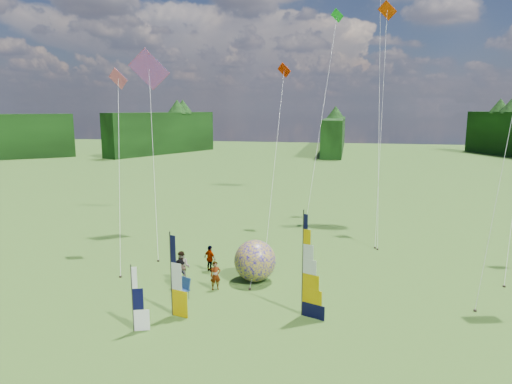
% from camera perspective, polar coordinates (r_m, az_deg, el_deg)
% --- Properties ---
extents(ground, '(220.00, 220.00, 0.00)m').
position_cam_1_polar(ground, '(19.92, 0.54, -18.01)').
color(ground, '#588328').
rests_on(ground, ground).
extents(treeline_ring, '(210.00, 210.00, 8.00)m').
position_cam_1_polar(treeline_ring, '(18.35, 0.56, -6.96)').
color(treeline_ring, '#184912').
rests_on(treeline_ring, ground).
extents(feather_banner_main, '(1.26, 0.57, 4.85)m').
position_cam_1_polar(feather_banner_main, '(21.15, 5.85, -9.13)').
color(feather_banner_main, black).
rests_on(feather_banner_main, ground).
extents(side_banner_left, '(1.06, 0.36, 3.87)m').
position_cam_1_polar(side_banner_left, '(21.58, -10.55, -10.23)').
color(side_banner_left, '#DAA400').
rests_on(side_banner_left, ground).
extents(side_banner_far, '(0.86, 0.37, 2.91)m').
position_cam_1_polar(side_banner_far, '(20.65, -15.19, -12.84)').
color(side_banner_far, white).
rests_on(side_banner_far, ground).
extents(bol_inflatable, '(2.75, 2.75, 2.32)m').
position_cam_1_polar(bol_inflatable, '(25.55, -0.13, -8.57)').
color(bol_inflatable, '#0C0081').
rests_on(bol_inflatable, ground).
extents(spectator_a, '(0.67, 0.58, 1.54)m').
position_cam_1_polar(spectator_a, '(24.58, -5.09, -10.36)').
color(spectator_a, '#66594C').
rests_on(spectator_a, ground).
extents(spectator_b, '(0.90, 0.49, 1.80)m').
position_cam_1_polar(spectator_b, '(25.62, -9.20, -9.28)').
color(spectator_b, '#66594C').
rests_on(spectator_b, ground).
extents(spectator_c, '(0.40, 1.01, 1.54)m').
position_cam_1_polar(spectator_c, '(25.13, -9.48, -9.99)').
color(spectator_c, '#66594C').
rests_on(spectator_c, ground).
extents(spectator_d, '(0.97, 0.80, 1.56)m').
position_cam_1_polar(spectator_d, '(27.21, -5.76, -8.27)').
color(spectator_d, '#66594C').
rests_on(spectator_d, ground).
extents(camp_chair, '(0.85, 0.85, 1.11)m').
position_cam_1_polar(camp_chair, '(23.62, -9.25, -11.91)').
color(camp_chair, navy).
rests_on(camp_chair, ground).
extents(kite_whale, '(7.68, 16.33, 24.12)m').
position_cam_1_polar(kite_whale, '(37.11, 15.25, 14.08)').
color(kite_whale, black).
rests_on(kite_whale, ground).
extents(kite_rainbow_delta, '(12.07, 15.19, 14.99)m').
position_cam_1_polar(kite_rainbow_delta, '(32.61, -12.82, 6.70)').
color(kite_rainbow_delta, red).
rests_on(kite_rainbow_delta, ground).
extents(small_kite_red, '(5.85, 10.25, 13.54)m').
position_cam_1_polar(small_kite_red, '(34.25, 2.51, 5.90)').
color(small_kite_red, red).
rests_on(small_kite_red, ground).
extents(small_kite_orange, '(5.44, 10.68, 18.23)m').
position_cam_1_polar(small_kite_orange, '(35.06, 15.47, 9.48)').
color(small_kite_orange, '#FF3E00').
rests_on(small_kite_orange, ground).
extents(small_kite_pink, '(6.17, 9.09, 12.61)m').
position_cam_1_polar(small_kite_pink, '(29.30, -16.79, 3.77)').
color(small_kite_pink, '#ED527B').
rests_on(small_kite_pink, ground).
extents(small_kite_green, '(8.29, 12.94, 18.91)m').
position_cam_1_polar(small_kite_green, '(39.57, 8.30, 10.31)').
color(small_kite_green, green).
rests_on(small_kite_green, ground).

